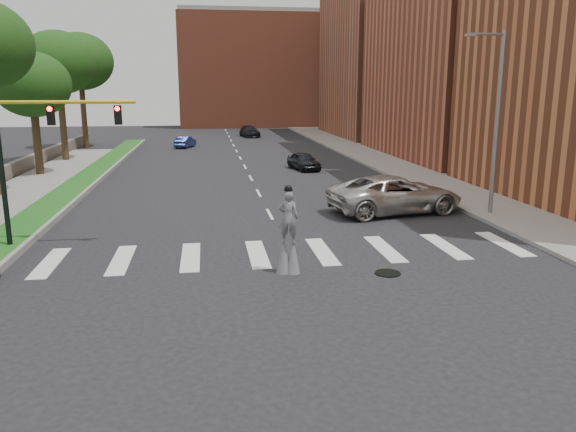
% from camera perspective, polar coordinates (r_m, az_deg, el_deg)
% --- Properties ---
extents(ground_plane, '(160.00, 160.00, 0.00)m').
position_cam_1_polar(ground_plane, '(21.15, 0.61, -4.53)').
color(ground_plane, black).
rests_on(ground_plane, ground).
extents(grass_median, '(2.00, 60.00, 0.25)m').
position_cam_1_polar(grass_median, '(41.26, -19.96, 3.45)').
color(grass_median, '#185217').
rests_on(grass_median, ground).
extents(median_curb, '(0.20, 60.00, 0.28)m').
position_cam_1_polar(median_curb, '(41.06, -18.53, 3.54)').
color(median_curb, gray).
rests_on(median_curb, ground).
extents(sidewalk_right, '(5.00, 90.00, 0.18)m').
position_cam_1_polar(sidewalk_right, '(47.99, 10.80, 5.18)').
color(sidewalk_right, gray).
rests_on(sidewalk_right, ground).
extents(stone_wall, '(0.50, 56.00, 1.10)m').
position_cam_1_polar(stone_wall, '(44.54, -26.46, 4.07)').
color(stone_wall, '#5F5A52').
rests_on(stone_wall, ground).
extents(manhole, '(0.90, 0.90, 0.04)m').
position_cam_1_polar(manhole, '(19.98, 10.09, -5.73)').
color(manhole, black).
rests_on(manhole, ground).
extents(building_mid, '(16.00, 22.00, 24.00)m').
position_cam_1_polar(building_mid, '(56.20, 19.25, 17.98)').
color(building_mid, '#9E4B31').
rests_on(building_mid, ground).
extents(building_far, '(16.00, 22.00, 20.00)m').
position_cam_1_polar(building_far, '(78.18, 10.81, 15.35)').
color(building_far, '#965137').
rests_on(building_far, ground).
extents(building_backdrop, '(26.00, 14.00, 18.00)m').
position_cam_1_polar(building_backdrop, '(98.40, -3.12, 14.41)').
color(building_backdrop, '#9E4B31').
rests_on(building_backdrop, ground).
extents(streetlight, '(2.05, 0.20, 9.00)m').
position_cam_1_polar(streetlight, '(29.53, 20.36, 9.31)').
color(streetlight, slate).
rests_on(streetlight, ground).
extents(traffic_signal, '(5.30, 0.23, 6.20)m').
position_cam_1_polar(traffic_signal, '(23.97, -24.54, 6.51)').
color(traffic_signal, black).
rests_on(traffic_signal, ground).
extents(stilt_performer, '(0.83, 0.61, 3.13)m').
position_cam_1_polar(stilt_performer, '(19.40, 0.02, -2.20)').
color(stilt_performer, '#332314').
rests_on(stilt_performer, ground).
extents(suv_crossing, '(7.41, 4.38, 1.93)m').
position_cam_1_polar(suv_crossing, '(29.54, 10.85, 2.19)').
color(suv_crossing, '#BBB8B1').
rests_on(suv_crossing, ground).
extents(car_near, '(2.47, 4.30, 1.38)m').
position_cam_1_polar(car_near, '(44.61, 1.60, 5.61)').
color(car_near, black).
rests_on(car_near, ground).
extents(car_mid, '(2.36, 3.90, 1.21)m').
position_cam_1_polar(car_mid, '(62.40, -10.39, 7.40)').
color(car_mid, navy).
rests_on(car_mid, ground).
extents(car_far, '(2.76, 5.15, 1.42)m').
position_cam_1_polar(car_far, '(75.24, -3.92, 8.56)').
color(car_far, black).
rests_on(car_far, ground).
extents(tree_3, '(5.43, 5.43, 8.89)m').
position_cam_1_polar(tree_3, '(44.69, -24.60, 12.00)').
color(tree_3, '#332314').
rests_on(tree_3, ground).
extents(tree_4, '(6.28, 6.28, 11.11)m').
position_cam_1_polar(tree_4, '(53.06, -22.36, 14.17)').
color(tree_4, '#332314').
rests_on(tree_4, ground).
extents(tree_5, '(6.95, 6.95, 12.00)m').
position_cam_1_polar(tree_5, '(64.51, -20.41, 14.47)').
color(tree_5, '#332314').
rests_on(tree_5, ground).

